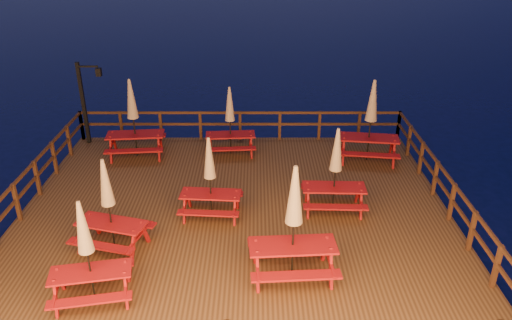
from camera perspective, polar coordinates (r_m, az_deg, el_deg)
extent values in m
plane|color=#050B32|center=(14.53, -2.33, -6.65)|extent=(500.00, 500.00, 0.00)
cube|color=#422915|center=(14.43, -2.34, -5.98)|extent=(12.00, 10.00, 0.40)
cylinder|color=#331C10|center=(19.70, -18.31, 0.12)|extent=(0.24, 0.24, 1.40)
cylinder|color=#331C10|center=(18.71, -1.80, 0.13)|extent=(0.24, 0.24, 1.40)
cylinder|color=#331C10|center=(19.36, 15.01, 0.12)|extent=(0.24, 0.24, 1.40)
cube|color=#331C10|center=(18.26, -1.85, 5.43)|extent=(11.70, 0.06, 0.09)
cube|color=#331C10|center=(18.42, -1.83, 4.13)|extent=(11.70, 0.06, 0.09)
cube|color=#331C10|center=(19.16, -15.99, 3.82)|extent=(0.10, 0.10, 1.10)
cube|color=#331C10|center=(18.44, -1.83, 3.97)|extent=(0.10, 0.10, 1.10)
cube|color=#331C10|center=(18.88, 12.55, 3.88)|extent=(0.10, 0.10, 1.10)
cube|color=#331C10|center=(15.23, -25.02, -1.41)|extent=(0.06, 9.70, 0.09)
cube|color=#331C10|center=(15.42, -24.71, -2.89)|extent=(0.06, 9.70, 0.09)
cube|color=#331C10|center=(15.44, -24.67, -3.07)|extent=(0.10, 0.10, 1.10)
cube|color=#331C10|center=(18.67, -20.19, 2.63)|extent=(0.10, 0.10, 1.10)
cube|color=#331C10|center=(14.77, 20.88, -1.46)|extent=(0.06, 9.70, 0.09)
cube|color=#331C10|center=(14.97, 20.62, -2.97)|extent=(0.06, 9.70, 0.09)
cube|color=#331C10|center=(12.02, 26.59, -12.04)|extent=(0.10, 0.10, 1.10)
cube|color=#331C10|center=(14.99, 20.59, -3.16)|extent=(0.10, 0.10, 1.10)
cube|color=#331C10|center=(18.30, 16.73, 2.68)|extent=(0.10, 0.10, 1.10)
cube|color=black|center=(18.84, -19.12, 6.10)|extent=(0.12, 0.12, 3.00)
cube|color=black|center=(18.35, -18.68, 10.10)|extent=(0.70, 0.06, 0.06)
cube|color=black|center=(18.29, -17.54, 9.56)|extent=(0.18, 0.18, 0.28)
sphere|color=#FFB166|center=(18.29, -17.54, 9.56)|extent=(0.14, 0.14, 0.14)
cube|color=maroon|center=(17.24, -2.94, 2.90)|extent=(1.73, 0.77, 0.05)
cube|color=maroon|center=(17.86, -2.97, 2.77)|extent=(1.70, 0.38, 0.05)
cube|color=maroon|center=(16.83, -2.88, 1.28)|extent=(1.70, 0.38, 0.05)
cube|color=maroon|center=(17.66, -5.22, 2.17)|extent=(0.06, 0.10, 0.70)
cube|color=maroon|center=(17.10, -5.25, 1.34)|extent=(0.06, 0.10, 0.70)
cube|color=maroon|center=(17.68, -0.66, 2.30)|extent=(0.06, 0.10, 0.70)
cube|color=maroon|center=(17.12, -0.54, 1.48)|extent=(0.06, 0.10, 0.70)
cylinder|color=black|center=(17.06, -2.98, 4.35)|extent=(0.04, 0.04, 2.34)
cone|color=tan|center=(16.83, -3.03, 6.43)|extent=(0.34, 0.34, 1.17)
sphere|color=black|center=(16.66, -3.07, 8.20)|extent=(0.07, 0.07, 0.07)
cube|color=maroon|center=(11.29, -18.39, -12.05)|extent=(1.78, 0.96, 0.05)
cube|color=maroon|center=(11.90, -17.92, -11.49)|extent=(1.71, 0.57, 0.05)
cube|color=maroon|center=(11.02, -18.50, -14.98)|extent=(1.71, 0.57, 0.05)
cube|color=maroon|center=(11.87, -21.42, -12.64)|extent=(0.07, 0.10, 0.70)
cube|color=maroon|center=(11.40, -21.91, -14.54)|extent=(0.07, 0.10, 0.70)
cube|color=maroon|center=(11.65, -14.50, -12.31)|extent=(0.07, 0.10, 0.70)
cube|color=maroon|center=(11.17, -14.63, -14.25)|extent=(0.07, 0.10, 0.70)
cylinder|color=black|center=(11.02, -18.73, -10.11)|extent=(0.04, 0.04, 2.35)
cone|color=tan|center=(10.66, -19.22, -7.23)|extent=(0.34, 0.34, 1.17)
sphere|color=black|center=(10.39, -19.65, -4.70)|extent=(0.07, 0.07, 0.07)
cube|color=maroon|center=(13.59, -5.19, -3.90)|extent=(1.68, 0.75, 0.05)
cube|color=maroon|center=(14.19, -4.81, -3.77)|extent=(1.65, 0.37, 0.05)
cube|color=maroon|center=(13.27, -5.51, -6.08)|extent=(1.65, 0.37, 0.05)
cube|color=maroon|center=(14.13, -7.68, -4.38)|extent=(0.06, 0.09, 0.68)
cube|color=maroon|center=(13.63, -8.17, -5.64)|extent=(0.06, 0.09, 0.68)
cube|color=maroon|center=(13.93, -2.17, -4.62)|extent=(0.06, 0.09, 0.68)
cube|color=maroon|center=(13.42, -2.44, -5.91)|extent=(0.06, 0.09, 0.68)
cylinder|color=black|center=(13.37, -5.27, -2.20)|extent=(0.04, 0.04, 2.27)
cone|color=tan|center=(13.09, -5.38, 0.26)|extent=(0.33, 0.33, 1.14)
sphere|color=black|center=(12.87, -5.47, 2.38)|extent=(0.06, 0.06, 0.06)
cube|color=maroon|center=(17.47, -13.64, 2.85)|extent=(1.98, 0.92, 0.05)
cube|color=maroon|center=(18.18, -13.29, 2.70)|extent=(1.94, 0.47, 0.05)
cube|color=maroon|center=(17.02, -13.80, 1.02)|extent=(1.94, 0.47, 0.05)
cube|color=maroon|center=(18.08, -15.88, 1.99)|extent=(0.07, 0.11, 0.80)
cube|color=maroon|center=(17.45, -16.24, 1.07)|extent=(0.07, 0.11, 0.80)
cube|color=maroon|center=(17.84, -10.84, 2.22)|extent=(0.07, 0.11, 0.80)
cube|color=maroon|center=(17.20, -11.03, 1.29)|extent=(0.07, 0.11, 0.80)
cylinder|color=black|center=(17.28, -13.83, 4.48)|extent=(0.05, 0.05, 2.66)
cone|color=tan|center=(17.03, -14.09, 6.81)|extent=(0.38, 0.38, 1.33)
sphere|color=black|center=(16.85, -14.31, 8.80)|extent=(0.07, 0.07, 0.07)
cube|color=maroon|center=(11.33, 4.22, -9.72)|extent=(2.00, 0.89, 0.05)
cube|color=maroon|center=(12.05, 3.76, -9.20)|extent=(1.97, 0.43, 0.05)
cube|color=maroon|center=(11.01, 4.63, -13.06)|extent=(1.97, 0.43, 0.05)
cube|color=maroon|center=(11.79, -0.07, -10.50)|extent=(0.07, 0.11, 0.82)
cube|color=maroon|center=(11.22, 0.17, -12.66)|extent=(0.07, 0.11, 0.82)
cube|color=maroon|center=(11.98, 7.86, -10.10)|extent=(0.07, 0.11, 0.82)
cube|color=maroon|center=(11.42, 8.55, -12.19)|extent=(0.07, 0.11, 0.82)
cylinder|color=black|center=(11.03, 4.31, -7.42)|extent=(0.05, 0.05, 2.72)
cone|color=tan|center=(10.63, 4.45, -3.98)|extent=(0.39, 0.39, 1.36)
sphere|color=black|center=(10.33, 4.56, -0.94)|extent=(0.08, 0.08, 0.08)
cube|color=maroon|center=(12.75, -16.20, -6.94)|extent=(1.82, 1.10, 0.05)
cube|color=maroon|center=(13.30, -14.82, -6.74)|extent=(1.71, 0.71, 0.05)
cube|color=maroon|center=(12.52, -17.36, -9.35)|extent=(1.71, 0.71, 0.05)
cube|color=maroon|center=(13.51, -17.95, -7.01)|extent=(0.08, 0.11, 0.71)
cube|color=maroon|center=(13.09, -19.39, -8.38)|extent=(0.08, 0.11, 0.71)
cube|color=maroon|center=(12.84, -12.57, -8.12)|extent=(0.08, 0.11, 0.71)
cube|color=maroon|center=(12.40, -13.89, -9.63)|extent=(0.08, 0.11, 0.71)
cylinder|color=black|center=(12.51, -16.47, -5.12)|extent=(0.04, 0.04, 2.36)
cone|color=tan|center=(12.20, -16.85, -2.45)|extent=(0.34, 0.34, 1.18)
sphere|color=black|center=(11.96, -17.18, -0.13)|extent=(0.07, 0.07, 0.07)
cube|color=maroon|center=(13.95, 8.91, -3.11)|extent=(1.75, 0.73, 0.05)
cube|color=maroon|center=(14.59, 8.59, -3.01)|extent=(1.74, 0.33, 0.05)
cube|color=maroon|center=(13.59, 9.09, -5.35)|extent=(1.74, 0.33, 0.05)
cube|color=maroon|center=(14.33, 5.80, -3.74)|extent=(0.06, 0.10, 0.72)
cube|color=maroon|center=(13.78, 5.96, -5.03)|extent=(0.06, 0.10, 0.72)
cube|color=maroon|center=(14.50, 11.51, -3.77)|extent=(0.06, 0.10, 0.72)
cube|color=maroon|center=(13.96, 11.90, -5.05)|extent=(0.06, 0.10, 0.72)
cylinder|color=black|center=(13.73, 9.04, -1.35)|extent=(0.04, 0.04, 2.41)
cone|color=tan|center=(13.44, 9.24, 1.21)|extent=(0.35, 0.35, 1.20)
sphere|color=black|center=(13.22, 9.41, 3.41)|extent=(0.07, 0.07, 0.07)
cube|color=maroon|center=(17.09, 12.77, 2.49)|extent=(2.05, 1.02, 0.05)
cube|color=maroon|center=(17.82, 12.52, 2.35)|extent=(1.99, 0.57, 0.05)
cube|color=maroon|center=(16.62, 12.81, 0.57)|extent=(1.99, 0.57, 0.05)
cube|color=maroon|center=(17.52, 9.89, 1.88)|extent=(0.08, 0.12, 0.82)
cube|color=maroon|center=(16.86, 9.95, 0.90)|extent=(0.08, 0.12, 0.82)
cube|color=maroon|center=(17.68, 15.20, 1.56)|extent=(0.08, 0.12, 0.82)
cube|color=maroon|center=(17.03, 15.46, 0.58)|extent=(0.08, 0.12, 0.82)
cylinder|color=black|center=(16.89, 12.95, 4.20)|extent=(0.05, 0.05, 2.73)
cone|color=tan|center=(16.63, 13.20, 6.65)|extent=(0.39, 0.39, 1.37)
sphere|color=black|center=(16.44, 13.43, 8.74)|extent=(0.08, 0.08, 0.08)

